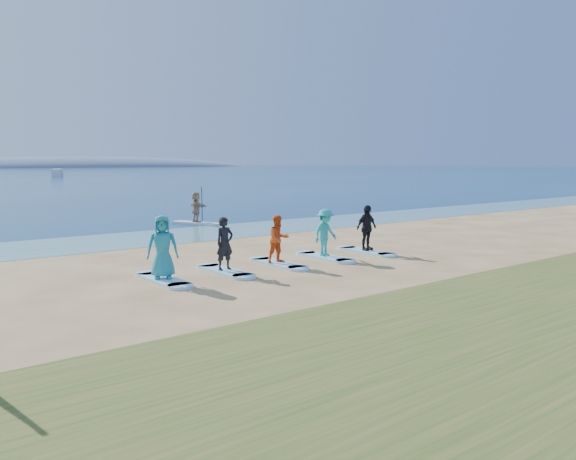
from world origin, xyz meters
TOP-DOWN VIEW (x-y plane):
  - ground at (0.00, 0.00)m, footprint 600.00×600.00m
  - shallow_water at (0.00, 10.50)m, footprint 600.00×600.00m
  - island_ridge at (95.00, 300.00)m, footprint 220.00×56.00m
  - paddleboard at (4.59, 14.08)m, footprint 1.72×3.05m
  - paddleboarder at (4.59, 14.08)m, footprint 0.49×1.52m
  - boat_offshore_b at (26.65, 118.64)m, footprint 4.20×6.96m
  - surfboard_0 at (-3.20, 1.79)m, footprint 0.70×2.20m
  - student_0 at (-3.20, 1.79)m, footprint 1.04×0.89m
  - surfboard_1 at (-1.15, 1.79)m, footprint 0.70×2.20m
  - student_1 at (-1.15, 1.79)m, footprint 0.61×0.42m
  - surfboard_2 at (0.90, 1.79)m, footprint 0.70×2.20m
  - student_2 at (0.90, 1.79)m, footprint 0.81×0.66m
  - surfboard_3 at (2.96, 1.79)m, footprint 0.70×2.20m
  - student_3 at (2.96, 1.79)m, footprint 1.15×0.77m
  - surfboard_4 at (5.01, 1.79)m, footprint 0.70×2.20m
  - student_4 at (5.01, 1.79)m, footprint 1.01×0.45m

SIDE VIEW (x-z plane):
  - ground at x=0.00m, z-range 0.00..0.00m
  - island_ridge at x=95.00m, z-range -9.00..9.00m
  - boat_offshore_b at x=26.65m, z-range -0.80..0.80m
  - shallow_water at x=0.00m, z-range 0.01..0.01m
  - surfboard_0 at x=-3.20m, z-range 0.00..0.09m
  - surfboard_1 at x=-1.15m, z-range 0.00..0.09m
  - surfboard_2 at x=0.90m, z-range 0.00..0.09m
  - surfboard_3 at x=2.96m, z-range 0.00..0.09m
  - surfboard_4 at x=5.01m, z-range 0.00..0.09m
  - paddleboard at x=4.59m, z-range 0.00..0.12m
  - student_2 at x=0.90m, z-range 0.09..1.65m
  - student_1 at x=-1.15m, z-range 0.09..1.72m
  - student_3 at x=2.96m, z-range 0.09..1.74m
  - student_4 at x=5.01m, z-range 0.09..1.78m
  - paddleboarder at x=4.59m, z-range 0.12..1.76m
  - student_0 at x=-3.20m, z-range 0.09..1.89m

